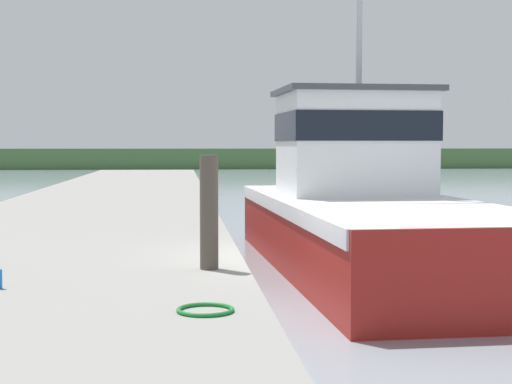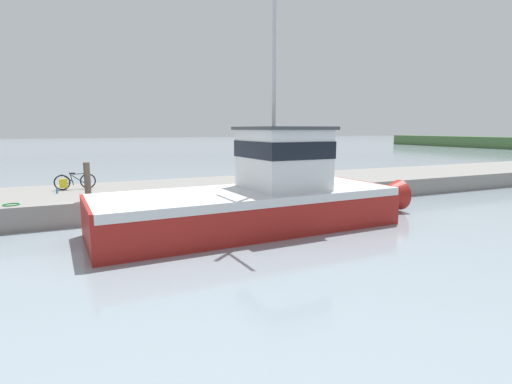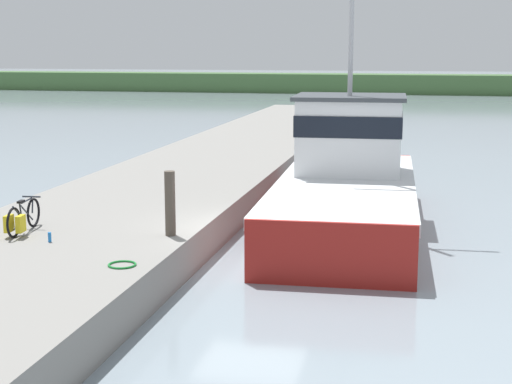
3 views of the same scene
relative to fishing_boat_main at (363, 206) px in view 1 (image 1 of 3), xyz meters
The scene contains 6 objects.
ground_plane 5.22m from the fishing_boat_main, 110.92° to the right, with size 320.00×320.00×0.00m, color #84939E.
dock_pier 7.59m from the fishing_boat_main, 141.19° to the right, with size 5.95×80.00×0.92m, color gray.
far_shoreline 73.52m from the fishing_boat_main, 67.45° to the left, with size 180.00×5.00×2.15m, color #426638.
fishing_boat_main is the anchor object (origin of this frame).
mooring_post 6.81m from the fishing_boat_main, 120.25° to the right, with size 0.24×0.24×1.48m, color #51473D.
hose_coil 9.20m from the fishing_boat_main, 112.77° to the right, with size 0.56×0.56×0.04m, color #197A2D.
Camera 1 is at (-1.99, -11.23, 2.52)m, focal length 55.00 mm.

